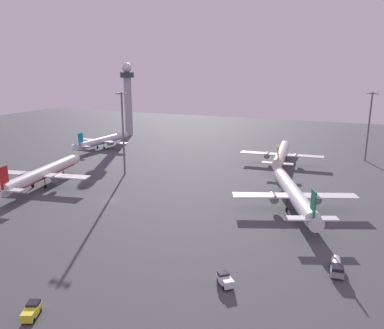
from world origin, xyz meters
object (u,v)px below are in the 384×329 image
Objects in this scene: control_tower at (128,94)px; cargo_loader at (31,311)px; airplane_far_stand at (294,195)px; airplane_taxiway_distant at (103,141)px; apron_light_west at (369,123)px; apron_light_central at (123,129)px; fuel_truck at (337,267)px; airplane_near_gate at (42,174)px; airplane_mid_apron at (282,154)px; maintenance_van at (225,280)px.

control_tower is 9.17× the size of cargo_loader.
control_tower is 0.97× the size of airplane_far_stand.
airplane_far_stand is 9.47× the size of cargo_loader.
airplane_taxiway_distant is at bearing 132.13° from airplane_far_stand.
apron_light_central is (-85.28, -58.14, 0.67)m from apron_light_west.
airplane_near_gate is at bearing -18.88° from fuel_truck.
apron_light_west is (121.45, 20.63, 12.90)m from airplane_taxiway_distant.
control_tower is at bearing 172.15° from apron_light_west.
airplane_mid_apron is at bearing -149.06° from apron_light_west.
airplane_far_stand is 67.61m from apron_light_central.
apron_light_central is (-32.60, 80.45, 16.12)m from cargo_loader.
fuel_truck is at bearing -78.21° from airplane_mid_apron.
apron_light_west reaches higher than airplane_near_gate.
apron_light_west reaches higher than cargo_loader.
airplane_far_stand is 46.08m from maintenance_van.
airplane_near_gate is 83.19m from airplane_far_stand.
airplane_mid_apron is at bearing 52.53° from maintenance_van.
maintenance_van is 85.13m from apron_light_central.
airplane_taxiway_distant is at bearing 93.21° from maintenance_van.
control_tower is 1.42× the size of apron_light_west.
fuel_truck is at bearing -7.97° from maintenance_van.
airplane_near_gate is at bearing 109.02° from cargo_loader.
control_tower reaches higher than maintenance_van.
cargo_loader is 0.15× the size of apron_light_central.
airplane_far_stand is 113.36m from airplane_taxiway_distant.
airplane_far_stand is 0.99× the size of airplane_mid_apron.
fuel_truck is (12.98, -33.07, -3.00)m from airplane_far_stand.
airplane_near_gate is 1.16× the size of airplane_taxiway_distant.
cargo_loader is at bearing -67.94° from apron_light_central.
apron_light_west is (129.57, -17.87, -7.49)m from control_tower.
maintenance_van is at bearing -102.69° from apron_light_west.
control_tower is 142.78m from airplane_far_stand.
airplane_taxiway_distant reaches higher than cargo_loader.
airplane_near_gate is 1.45× the size of apron_light_central.
apron_light_central is at bearing 93.51° from maintenance_van.
maintenance_van is 121.48m from apron_light_west.
airplane_taxiway_distant is at bearing -41.95° from fuel_truck.
airplane_taxiway_distant is 141.91m from fuel_truck.
airplane_far_stand is 1.13× the size of airplane_taxiway_distant.
control_tower is 175.84m from cargo_loader.
airplane_taxiway_distant is (-101.06, 51.36, -0.64)m from airplane_far_stand.
fuel_truck is (45.28, 33.54, 0.19)m from cargo_loader.
apron_light_central is (36.16, -37.51, 13.57)m from airplane_taxiway_distant.
fuel_truck is (19.07, 12.49, 0.19)m from maintenance_van.
apron_light_central is at bearing 147.03° from airplane_far_stand.
airplane_near_gate reaches higher than fuel_truck.
control_tower is at bearing -50.62° from fuel_truck.
airplane_near_gate is at bearing -126.24° from apron_light_central.
airplane_near_gate is 9.77× the size of cargo_loader.
apron_light_west is 103.22m from apron_light_central.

